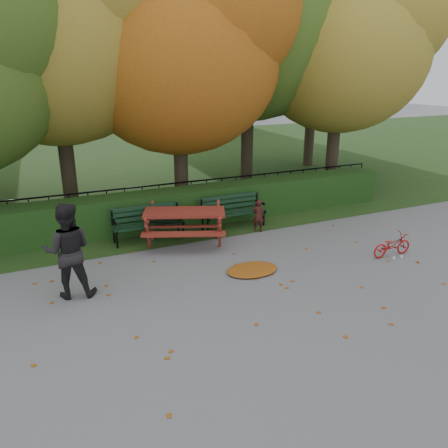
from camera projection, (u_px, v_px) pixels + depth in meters
name	position (u px, v px, depth m)	size (l,w,h in m)	color
ground	(262.00, 291.00, 8.62)	(90.00, 90.00, 0.00)	slate
grass_strip	(118.00, 163.00, 20.65)	(90.00, 90.00, 0.00)	#1E3916
building_right	(178.00, 46.00, 33.83)	(9.00, 6.00, 12.00)	#C0AE98
hedge	(185.00, 207.00, 12.32)	(13.00, 0.90, 1.00)	#15330E
iron_fence	(176.00, 198.00, 12.99)	(14.00, 0.04, 1.02)	black
tree_b	(65.00, 20.00, 11.68)	(6.72, 6.40, 8.79)	#2D201A
tree_c	(191.00, 45.00, 12.48)	(6.30, 6.00, 8.00)	#2D201A
tree_d	(263.00, 11.00, 14.37)	(7.14, 6.80, 9.58)	#2D201A
tree_e	(354.00, 40.00, 14.45)	(6.09, 5.80, 8.16)	#2D201A
tree_g	(325.00, 40.00, 18.49)	(6.30, 6.00, 8.55)	#2D201A
bench_left	(147.00, 220.00, 11.12)	(1.80, 0.57, 0.88)	black
bench_right	(232.00, 209.00, 12.06)	(1.80, 0.57, 0.88)	black
picnic_table	(185.00, 218.00, 10.84)	(2.44, 2.23, 0.97)	maroon
leaf_pile	(252.00, 269.00, 9.47)	(1.16, 0.80, 0.08)	maroon
leaf_scatter	(255.00, 285.00, 8.87)	(9.00, 5.70, 0.01)	maroon
child	(258.00, 216.00, 11.70)	(0.33, 0.21, 0.90)	#391512
adult	(68.00, 251.00, 8.17)	(0.90, 0.70, 1.86)	black
bicycle	(392.00, 245.00, 10.19)	(0.36, 1.04, 0.55)	#B31010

